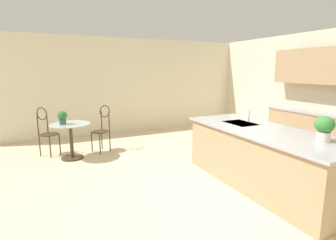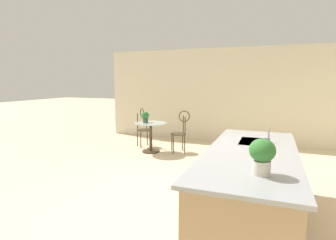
# 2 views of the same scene
# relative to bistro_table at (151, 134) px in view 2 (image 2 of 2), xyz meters

# --- Properties ---
(ground_plane) EXTENTS (40.00, 40.00, 0.00)m
(ground_plane) POSITION_rel_bistro_table_xyz_m (2.37, 1.74, -0.45)
(ground_plane) COLOR beige
(wall_left_window) EXTENTS (0.12, 7.80, 2.70)m
(wall_left_window) POSITION_rel_bistro_table_xyz_m (-1.89, 1.74, 0.90)
(wall_left_window) COLOR beige
(wall_left_window) RESTS_ON ground
(kitchen_island) EXTENTS (2.80, 1.06, 0.92)m
(kitchen_island) POSITION_rel_bistro_table_xyz_m (2.67, 2.59, 0.02)
(kitchen_island) COLOR tan
(kitchen_island) RESTS_ON ground
(bistro_table) EXTENTS (0.80, 0.80, 0.74)m
(bistro_table) POSITION_rel_bistro_table_xyz_m (0.00, 0.00, 0.00)
(bistro_table) COLOR #3D2D1E
(bistro_table) RESTS_ON ground
(chair_near_window) EXTENTS (0.54, 0.54, 1.04)m
(chair_near_window) POSITION_rel_bistro_table_xyz_m (-0.48, -0.44, 0.13)
(chair_near_window) COLOR #3D2D1E
(chair_near_window) RESTS_ON ground
(chair_by_island) EXTENTS (0.51, 0.52, 1.04)m
(chair_by_island) POSITION_rel_bistro_table_xyz_m (-0.26, 0.69, 0.13)
(chair_by_island) COLOR #3D2D1E
(chair_by_island) RESTS_ON ground
(sink_faucet) EXTENTS (0.02, 0.02, 0.22)m
(sink_faucet) POSITION_rel_bistro_table_xyz_m (2.12, 2.77, 0.58)
(sink_faucet) COLOR #B2B5BA
(sink_faucet) RESTS_ON kitchen_island
(potted_plant_on_table) EXTENTS (0.19, 0.19, 0.27)m
(potted_plant_on_table) POSITION_rel_bistro_table_xyz_m (0.00, -0.14, 0.44)
(potted_plant_on_table) COLOR #385147
(potted_plant_on_table) RESTS_ON bistro_table
(potted_plant_counter_far) EXTENTS (0.24, 0.24, 0.33)m
(potted_plant_counter_far) POSITION_rel_bistro_table_xyz_m (3.52, 2.73, 0.66)
(potted_plant_counter_far) COLOR beige
(potted_plant_counter_far) RESTS_ON kitchen_island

